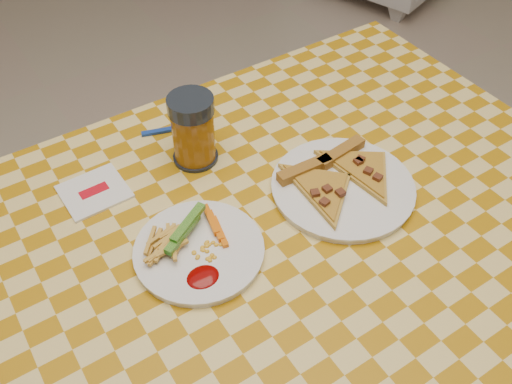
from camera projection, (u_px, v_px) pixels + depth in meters
table at (264, 258)px, 1.04m from camera, size 1.28×0.88×0.76m
plate_left at (199, 252)px, 0.95m from camera, size 0.27×0.27×0.01m
plate_right at (343, 188)px, 1.05m from camera, size 0.29×0.29×0.01m
fries_veggies at (190, 242)px, 0.94m from camera, size 0.16×0.15×0.04m
pizza_slices at (339, 177)px, 1.05m from camera, size 0.25×0.23×0.02m
drink_glass at (193, 130)px, 1.07m from camera, size 0.09×0.09×0.14m
napkin at (94, 192)px, 1.05m from camera, size 0.12×0.11×0.01m
fork at (176, 128)px, 1.17m from camera, size 0.13×0.06×0.01m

